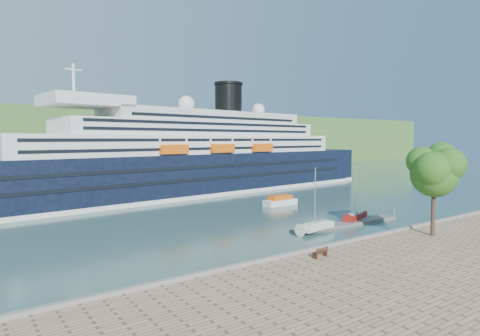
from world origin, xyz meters
name	(u,v)px	position (x,y,z in m)	size (l,w,h in m)	color
ground	(397,238)	(0.00, 0.00, 0.00)	(400.00, 400.00, 0.00)	#2A4B45
far_hillside	(87,140)	(0.00, 145.00, 12.00)	(400.00, 50.00, 24.00)	#2E5D25
quay_coping	(399,230)	(0.00, -0.20, 1.15)	(220.00, 0.50, 0.30)	slate
cruise_ship	(187,136)	(-2.39, 51.63, 13.12)	(116.82, 17.01, 26.23)	black
park_bench	(320,252)	(-16.41, -2.44, 1.55)	(1.73, 0.71, 1.11)	#4B2715
promenade_tree	(434,186)	(0.99, -4.01, 6.99)	(7.24, 7.24, 11.99)	#235516
floating_pontoon	(347,224)	(1.01, 8.82, 0.22)	(19.54, 2.39, 0.43)	slate
sailboat_white_near	(317,202)	(-5.95, 8.06, 4.15)	(6.43, 1.79, 8.31)	silver
sailboat_red	(356,194)	(4.32, 9.83, 4.09)	(6.33, 1.76, 8.17)	maroon
tender_launch	(280,200)	(4.63, 27.61, 0.95)	(6.91, 2.36, 1.91)	#E85C0D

